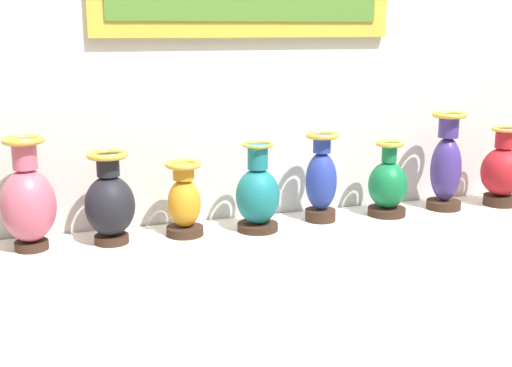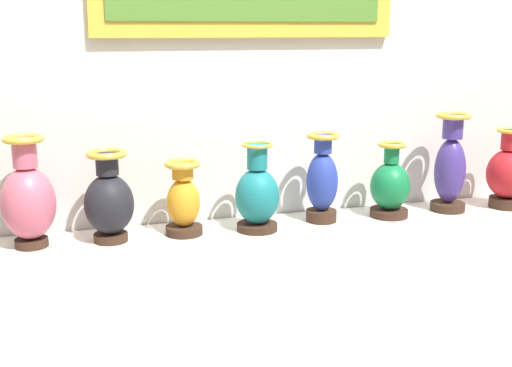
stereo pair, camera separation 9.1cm
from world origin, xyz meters
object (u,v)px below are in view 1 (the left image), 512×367
Objects in this scene: vase_emerald at (388,185)px; vase_crimson at (502,171)px; vase_onyx at (110,202)px; vase_cobalt at (321,180)px; vase_rose at (28,201)px; vase_indigo at (446,165)px; vase_amber at (184,201)px; vase_teal at (258,195)px.

vase_emerald is 0.90× the size of vase_crimson.
vase_emerald is at bearing 0.03° from vase_onyx.
vase_crimson is at bearing -0.61° from vase_onyx.
vase_cobalt is 1.15× the size of vase_emerald.
vase_rose is 1.12× the size of vase_cobalt.
vase_amber is at bearing -179.76° from vase_indigo.
vase_emerald is 0.75× the size of vase_indigo.
vase_indigo reaches higher than vase_amber.
vase_teal is at bearing -6.30° from vase_amber.
vase_rose is at bearing -179.95° from vase_cobalt.
vase_indigo is at bearing 174.08° from vase_crimson.
vase_onyx is 1.40m from vase_indigo.
vase_crimson reaches higher than vase_teal.
vase_rose reaches higher than vase_teal.
vase_onyx is 1.19× the size of vase_amber.
vase_crimson is at bearing -0.94° from vase_amber.
vase_onyx is at bearing 179.39° from vase_crimson.
vase_indigo reaches higher than vase_crimson.
vase_crimson is (1.67, -0.02, -0.00)m from vase_onyx.
vase_rose is 1.40m from vase_emerald.
vase_crimson is (1.40, -0.02, 0.02)m from vase_amber.
vase_onyx is at bearing -179.97° from vase_emerald.
vase_amber is 0.28m from vase_teal.
vase_rose is 0.82m from vase_teal.
vase_rose is 1.95m from vase_crimson.
vase_cobalt is (0.28, 0.04, 0.03)m from vase_teal.
vase_indigo is (0.86, 0.04, 0.05)m from vase_teal.
vase_amber is 0.68× the size of vase_indigo.
vase_teal is at bearing -177.64° from vase_indigo.
vase_emerald is 0.55m from vase_crimson.
vase_indigo is 1.21× the size of vase_crimson.
vase_cobalt is 0.84m from vase_crimson.
vase_emerald is 0.29m from vase_indigo.
vase_indigo is (1.68, -0.01, 0.01)m from vase_rose.
vase_amber is 0.82× the size of vase_crimson.
vase_onyx is 1.08× the size of vase_emerald.
vase_teal reaches higher than vase_onyx.
vase_teal is 0.86m from vase_indigo.
vase_rose is 1.68m from vase_indigo.
vase_crimson is at bearing -1.92° from vase_emerald.
vase_crimson is (0.27, -0.03, -0.04)m from vase_indigo.
vase_amber is at bearing 179.06° from vase_crimson.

